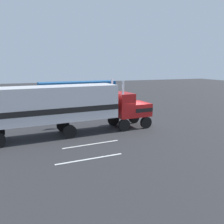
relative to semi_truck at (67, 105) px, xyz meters
name	(u,v)px	position (x,y,z in m)	size (l,w,h in m)	color
ground_plane	(132,127)	(6.18, 0.35, -2.52)	(120.00, 120.00, 0.00)	#2D2D30
lane_stripe_near	(91,144)	(1.18, -3.15, -2.52)	(4.40, 0.16, 0.01)	silver
lane_stripe_mid	(90,159)	(0.33, -5.83, -2.52)	(4.40, 0.16, 0.01)	silver
semi_truck	(67,105)	(0.00, 0.00, 0.00)	(14.32, 3.95, 4.50)	#B21919
person_bystander	(65,119)	(0.19, 2.27, -1.63)	(0.37, 0.47, 1.63)	#2D3347
parked_bus	(78,91)	(4.20, 14.52, -0.46)	(11.15, 3.29, 3.40)	#1E5999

